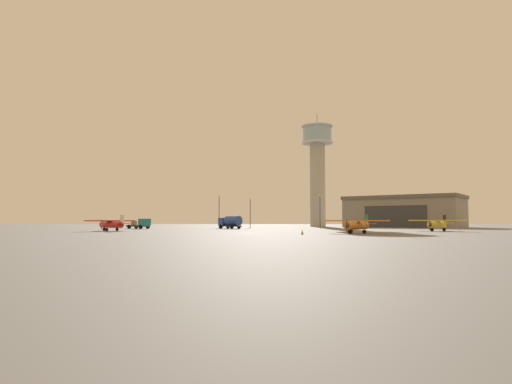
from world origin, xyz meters
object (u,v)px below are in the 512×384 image
at_px(control_tower, 317,162).
at_px(traffic_cone_near_left, 302,232).
at_px(airplane_orange, 357,224).
at_px(light_post_west, 250,210).
at_px(truck_flatbed_teal, 141,224).
at_px(airplane_red, 112,224).
at_px(light_post_east, 219,208).
at_px(light_post_north, 320,208).
at_px(airplane_yellow, 438,224).
at_px(truck_fuel_tanker_blue, 231,222).

relative_size(control_tower, traffic_cone_near_left, 55.03).
height_order(airplane_orange, light_post_west, light_post_west).
bearing_deg(truck_flatbed_teal, light_post_west, 64.42).
bearing_deg(airplane_orange, airplane_red, -72.65).
distance_m(light_post_east, light_post_north, 26.18).
bearing_deg(light_post_west, control_tower, 54.18).
bearing_deg(control_tower, light_post_west, -125.82).
relative_size(light_post_west, light_post_north, 0.93).
relative_size(control_tower, airplane_yellow, 4.48).
relative_size(control_tower, light_post_north, 4.41).
bearing_deg(control_tower, truck_fuel_tanker_blue, -122.13).
relative_size(airplane_yellow, truck_fuel_tanker_blue, 1.36).
relative_size(airplane_red, light_post_west, 1.09).
distance_m(airplane_yellow, traffic_cone_near_left, 32.64).
relative_size(airplane_yellow, light_post_east, 0.97).
xyz_separation_m(truck_fuel_tanker_blue, light_post_west, (4.21, 11.01, 3.05)).
xyz_separation_m(light_post_west, light_post_east, (-8.11, -0.83, 0.37)).
bearing_deg(control_tower, light_post_east, -134.24).
relative_size(light_post_west, traffic_cone_near_left, 11.59).
relative_size(control_tower, truck_flatbed_teal, 5.55).
bearing_deg(light_post_north, light_post_east, 170.82).
height_order(airplane_orange, truck_fuel_tanker_blue, truck_fuel_tanker_blue).
xyz_separation_m(airplane_yellow, airplane_orange, (-17.37, -15.62, -0.04)).
relative_size(truck_fuel_tanker_blue, traffic_cone_near_left, 9.02).
bearing_deg(airplane_yellow, truck_flatbed_teal, -68.62).
relative_size(airplane_orange, traffic_cone_near_left, 12.64).
bearing_deg(control_tower, airplane_red, -123.70).
bearing_deg(truck_fuel_tanker_blue, traffic_cone_near_left, 151.26).
distance_m(truck_flatbed_teal, light_post_west, 28.68).
distance_m(control_tower, airplane_yellow, 69.83).
distance_m(control_tower, light_post_west, 39.25).
height_order(airplane_yellow, traffic_cone_near_left, airplane_yellow).
bearing_deg(airplane_yellow, light_post_east, -87.13).
bearing_deg(traffic_cone_near_left, airplane_orange, 28.47).
relative_size(truck_flatbed_teal, light_post_north, 0.79).
relative_size(airplane_orange, light_post_west, 1.09).
height_order(truck_flatbed_teal, traffic_cone_near_left, truck_flatbed_teal).
distance_m(airplane_orange, traffic_cone_near_left, 9.50).
distance_m(airplane_yellow, airplane_orange, 23.36).
bearing_deg(traffic_cone_near_left, light_post_west, 99.46).
xyz_separation_m(airplane_yellow, light_post_north, (-17.38, 31.52, 3.67)).
xyz_separation_m(airplane_red, traffic_cone_near_left, (32.90, -19.11, -1.00)).
xyz_separation_m(light_post_west, traffic_cone_near_left, (9.44, -56.65, -4.40)).
bearing_deg(light_post_west, traffic_cone_near_left, -80.54).
bearing_deg(truck_flatbed_teal, airplane_yellow, 15.40).
distance_m(airplane_red, truck_flatbed_teal, 24.25).
bearing_deg(control_tower, traffic_cone_near_left, -97.62).
distance_m(control_tower, airplane_red, 82.32).
bearing_deg(airplane_red, light_post_west, -84.33).
relative_size(light_post_west, light_post_east, 0.92).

